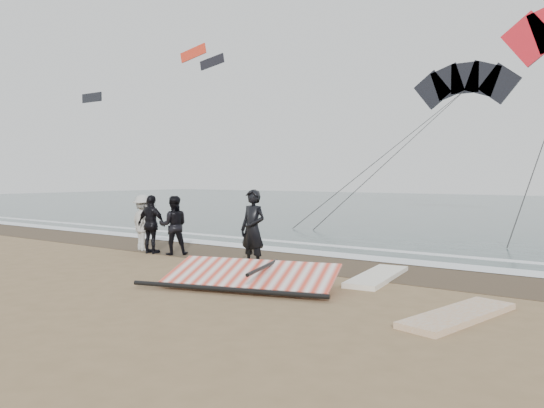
{
  "coord_description": "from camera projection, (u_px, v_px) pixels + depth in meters",
  "views": [
    {
      "loc": [
        6.73,
        -7.46,
        2.27
      ],
      "look_at": [
        -0.63,
        3.0,
        1.6
      ],
      "focal_mm": 35.0,
      "sensor_mm": 36.0,
      "label": 1
    }
  ],
  "objects": [
    {
      "name": "ground",
      "position": [
        209.0,
        296.0,
        10.08
      ],
      "size": [
        120.0,
        120.0,
        0.0
      ],
      "primitive_type": "plane",
      "color": "#8C704C",
      "rests_on": "ground"
    },
    {
      "name": "sea",
      "position": [
        526.0,
        209.0,
        37.03
      ],
      "size": [
        120.0,
        54.0,
        0.02
      ],
      "primitive_type": "cube",
      "color": "#233838",
      "rests_on": "ground"
    },
    {
      "name": "wet_sand",
      "position": [
        325.0,
        263.0,
        13.75
      ],
      "size": [
        120.0,
        2.8,
        0.01
      ],
      "primitive_type": "cube",
      "color": "#4C3D2B",
      "rests_on": "ground"
    },
    {
      "name": "foam_near",
      "position": [
        350.0,
        256.0,
        14.9
      ],
      "size": [
        120.0,
        0.9,
        0.01
      ],
      "primitive_type": "cube",
      "color": "white",
      "rests_on": "sea"
    },
    {
      "name": "foam_far",
      "position": [
        375.0,
        249.0,
        16.29
      ],
      "size": [
        120.0,
        0.45,
        0.01
      ],
      "primitive_type": "cube",
      "color": "white",
      "rests_on": "sea"
    },
    {
      "name": "man_main",
      "position": [
        253.0,
        230.0,
        12.82
      ],
      "size": [
        0.75,
        0.53,
        1.95
      ],
      "primitive_type": "imported",
      "rotation": [
        0.0,
        0.0,
        -0.09
      ],
      "color": "black",
      "rests_on": "ground"
    },
    {
      "name": "board_white",
      "position": [
        459.0,
        315.0,
        8.46
      ],
      "size": [
        1.27,
        2.62,
        0.1
      ],
      "primitive_type": "cube",
      "rotation": [
        0.0,
        0.0,
        -0.23
      ],
      "color": "silver",
      "rests_on": "ground"
    },
    {
      "name": "board_cream",
      "position": [
        378.0,
        276.0,
        11.72
      ],
      "size": [
        1.01,
        2.7,
        0.11
      ],
      "primitive_type": "cube",
      "rotation": [
        0.0,
        0.0,
        0.12
      ],
      "color": "white",
      "rests_on": "ground"
    },
    {
      "name": "trio_cluster",
      "position": [
        155.0,
        224.0,
        15.71
      ],
      "size": [
        2.54,
        1.07,
        1.72
      ],
      "color": "black",
      "rests_on": "ground"
    },
    {
      "name": "sail_rig",
      "position": [
        253.0,
        277.0,
        10.91
      ],
      "size": [
        3.89,
        2.61,
        0.49
      ],
      "color": "black",
      "rests_on": "ground"
    },
    {
      "name": "kite_dark",
      "position": [
        464.0,
        87.0,
        34.78
      ],
      "size": [
        7.73,
        8.72,
        19.04
      ],
      "color": "black",
      "rests_on": "ground"
    },
    {
      "name": "distant_kites",
      "position": [
        164.0,
        72.0,
        50.87
      ],
      "size": [
        15.1,
        6.12,
        4.41
      ],
      "color": "black",
      "rests_on": "ground"
    }
  ]
}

